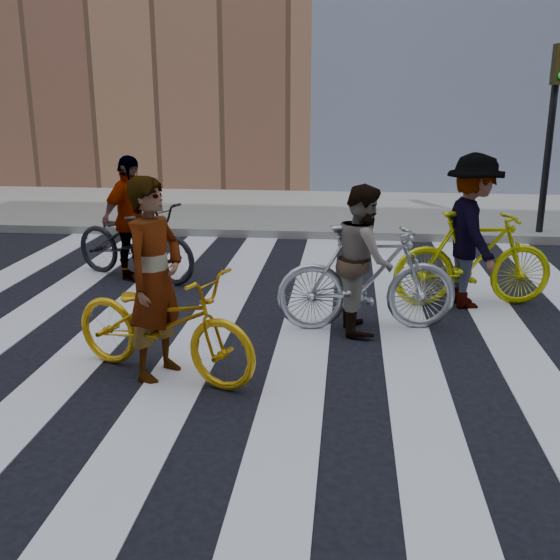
% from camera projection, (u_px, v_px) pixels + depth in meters
% --- Properties ---
extents(ground, '(100.00, 100.00, 0.00)m').
position_uv_depth(ground, '(253.00, 339.00, 7.05)').
color(ground, black).
rests_on(ground, ground).
extents(sidewalk_far, '(100.00, 5.00, 0.15)m').
position_uv_depth(sidewalk_far, '(303.00, 211.00, 14.19)').
color(sidewalk_far, gray).
rests_on(sidewalk_far, ground).
extents(zebra_crosswalk, '(8.25, 10.00, 0.01)m').
position_uv_depth(zebra_crosswalk, '(253.00, 339.00, 7.04)').
color(zebra_crosswalk, silver).
rests_on(zebra_crosswalk, ground).
extents(traffic_signal, '(0.22, 0.42, 3.33)m').
position_uv_depth(traffic_signal, '(554.00, 109.00, 11.06)').
color(traffic_signal, black).
rests_on(traffic_signal, ground).
extents(bike_yellow_left, '(2.09, 1.36, 1.04)m').
position_uv_depth(bike_yellow_left, '(163.00, 323.00, 6.02)').
color(bike_yellow_left, '#D1960B').
rests_on(bike_yellow_left, ground).
extents(bike_silver_mid, '(2.03, 0.81, 1.19)m').
position_uv_depth(bike_silver_mid, '(367.00, 278.00, 7.18)').
color(bike_silver_mid, '#AEB1B9').
rests_on(bike_silver_mid, ground).
extents(bike_yellow_right, '(2.04, 0.88, 1.19)m').
position_uv_depth(bike_yellow_right, '(474.00, 259.00, 8.00)').
color(bike_yellow_right, '#BEC30A').
rests_on(bike_yellow_right, ground).
extents(bike_dark_rear, '(2.18, 1.46, 1.08)m').
position_uv_depth(bike_dark_rear, '(135.00, 241.00, 9.21)').
color(bike_dark_rear, black).
rests_on(bike_dark_rear, ground).
extents(rider_left, '(0.66, 0.80, 1.87)m').
position_uv_depth(rider_left, '(155.00, 279.00, 5.91)').
color(rider_left, slate).
rests_on(rider_left, ground).
extents(rider_mid, '(0.71, 0.86, 1.63)m').
position_uv_depth(rider_mid, '(363.00, 259.00, 7.12)').
color(rider_mid, slate).
rests_on(rider_mid, ground).
extents(rider_right, '(0.89, 1.31, 1.88)m').
position_uv_depth(rider_right, '(472.00, 231.00, 7.91)').
color(rider_right, slate).
rests_on(rider_right, ground).
extents(rider_rear, '(0.78, 1.10, 1.74)m').
position_uv_depth(rider_rear, '(130.00, 218.00, 9.12)').
color(rider_rear, slate).
rests_on(rider_rear, ground).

